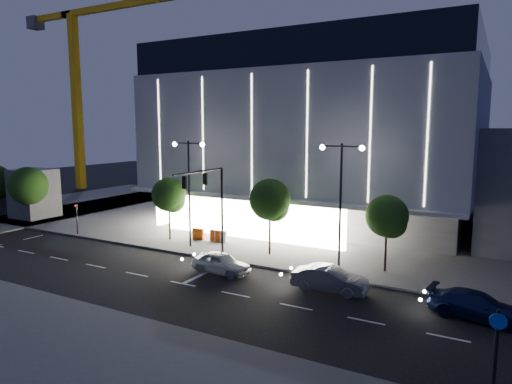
{
  "coord_description": "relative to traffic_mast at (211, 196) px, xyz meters",
  "views": [
    {
      "loc": [
        19.83,
        -24.2,
        10.04
      ],
      "look_at": [
        2.67,
        7.18,
        5.0
      ],
      "focal_mm": 32.0,
      "sensor_mm": 36.0,
      "label": 1
    }
  ],
  "objects": [
    {
      "name": "ground",
      "position": [
        -1.0,
        -3.34,
        -5.03
      ],
      "size": [
        160.0,
        160.0,
        0.0
      ],
      "primitive_type": "plane",
      "color": "black",
      "rests_on": "ground"
    },
    {
      "name": "sidewalk_museum",
      "position": [
        4.0,
        20.66,
        -4.95
      ],
      "size": [
        70.0,
        40.0,
        0.15
      ],
      "primitive_type": "cube",
      "color": "#474747",
      "rests_on": "ground"
    },
    {
      "name": "sidewalk_near",
      "position": [
        4.0,
        -15.34,
        -4.95
      ],
      "size": [
        70.0,
        10.0,
        0.15
      ],
      "primitive_type": "cube",
      "color": "#474747",
      "rests_on": "ground"
    },
    {
      "name": "sidewalk_west",
      "position": [
        -31.0,
        6.66,
        -4.95
      ],
      "size": [
        16.0,
        50.0,
        0.15
      ],
      "primitive_type": "cube",
      "color": "#474747",
      "rests_on": "ground"
    },
    {
      "name": "museum",
      "position": [
        1.98,
        18.97,
        4.25
      ],
      "size": [
        30.0,
        25.8,
        18.0
      ],
      "color": "#4C4C51",
      "rests_on": "ground"
    },
    {
      "name": "traffic_mast",
      "position": [
        0.0,
        0.0,
        0.0
      ],
      "size": [
        0.33,
        5.89,
        7.07
      ],
      "color": "black",
      "rests_on": "ground"
    },
    {
      "name": "street_lamp_west",
      "position": [
        -4.0,
        2.66,
        0.93
      ],
      "size": [
        3.16,
        0.36,
        9.0
      ],
      "color": "black",
      "rests_on": "ground"
    },
    {
      "name": "street_lamp_east",
      "position": [
        9.0,
        2.66,
        0.93
      ],
      "size": [
        3.16,
        0.36,
        9.0
      ],
      "color": "black",
      "rests_on": "ground"
    },
    {
      "name": "ped_signal_far",
      "position": [
        -16.0,
        1.16,
        -3.14
      ],
      "size": [
        0.22,
        0.24,
        3.0
      ],
      "color": "black",
      "rests_on": "ground"
    },
    {
      "name": "cycle_sign_pole",
      "position": [
        19.0,
        -10.85,
        -2.74
      ],
      "size": [
        0.56,
        0.13,
        4.0
      ],
      "color": "black",
      "rests_on": "ground"
    },
    {
      "name": "tower_crane",
      "position": [
        -41.92,
        24.66,
        15.48
      ],
      "size": [
        32.0,
        2.0,
        28.5
      ],
      "color": "gold",
      "rests_on": "ground"
    },
    {
      "name": "tree_left",
      "position": [
        -6.97,
        3.68,
        -0.99
      ],
      "size": [
        3.02,
        3.02,
        5.72
      ],
      "color": "black",
      "rests_on": "ground"
    },
    {
      "name": "tree_mid",
      "position": [
        3.03,
        3.68,
        -0.69
      ],
      "size": [
        3.25,
        3.25,
        6.15
      ],
      "color": "black",
      "rests_on": "ground"
    },
    {
      "name": "tree_right",
      "position": [
        12.03,
        3.68,
        -1.14
      ],
      "size": [
        2.91,
        2.91,
        5.51
      ],
      "color": "black",
      "rests_on": "ground"
    },
    {
      "name": "car_lead",
      "position": [
        2.0,
        -1.81,
        -4.29
      ],
      "size": [
        4.45,
        2.05,
        1.48
      ],
      "primitive_type": "imported",
      "rotation": [
        0.0,
        0.0,
        1.5
      ],
      "color": "#B9BCC2",
      "rests_on": "ground"
    },
    {
      "name": "car_second",
      "position": [
        9.83,
        -1.57,
        -4.25
      ],
      "size": [
        4.74,
        1.77,
        1.55
      ],
      "primitive_type": "imported",
      "rotation": [
        0.0,
        0.0,
        1.6
      ],
      "color": "gray",
      "rests_on": "ground"
    },
    {
      "name": "car_third",
      "position": [
        18.06,
        -1.73,
        -4.31
      ],
      "size": [
        5.16,
        2.62,
        1.43
      ],
      "primitive_type": "imported",
      "rotation": [
        0.0,
        0.0,
        1.44
      ],
      "color": "#131B48",
      "rests_on": "ground"
    },
    {
      "name": "barrier_a",
      "position": [
        -3.02,
        5.03,
        -4.38
      ],
      "size": [
        1.12,
        0.36,
        1.0
      ],
      "primitive_type": "cube",
      "rotation": [
        0.0,
        0.0,
        -0.1
      ],
      "color": "#E2480C",
      "rests_on": "sidewalk_museum"
    },
    {
      "name": "barrier_c",
      "position": [
        -4.77,
        4.85,
        -4.38
      ],
      "size": [
        1.11,
        0.32,
        1.0
      ],
      "primitive_type": "cube",
      "rotation": [
        0.0,
        0.0,
        0.06
      ],
      "color": "#E6500C",
      "rests_on": "sidewalk_museum"
    },
    {
      "name": "barrier_d",
      "position": [
        -2.51,
        5.06,
        -4.38
      ],
      "size": [
        1.12,
        0.34,
        1.0
      ],
      "primitive_type": "cube",
      "rotation": [
        0.0,
        0.0,
        0.08
      ],
      "color": "silver",
      "rests_on": "sidewalk_museum"
    }
  ]
}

